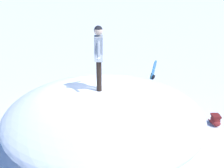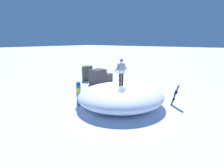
% 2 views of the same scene
% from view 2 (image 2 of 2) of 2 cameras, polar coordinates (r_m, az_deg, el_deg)
% --- Properties ---
extents(ground, '(240.00, 240.00, 0.00)m').
position_cam_2_polar(ground, '(11.75, 2.57, -7.85)').
color(ground, white).
extents(snow_mound, '(7.50, 7.62, 1.44)m').
position_cam_2_polar(snow_mound, '(11.96, 2.86, -3.79)').
color(snow_mound, white).
rests_on(snow_mound, ground).
extents(snowboarder_standing, '(0.40, 1.03, 1.77)m').
position_cam_2_polar(snowboarder_standing, '(11.39, 3.04, 4.60)').
color(snowboarder_standing, black).
rests_on(snowboarder_standing, snow_mound).
extents(snowboard_primary_upright, '(0.41, 0.41, 1.66)m').
position_cam_2_polar(snowboard_primary_upright, '(12.17, -10.80, -3.01)').
color(snowboard_primary_upright, '#2672BF').
rests_on(snowboard_primary_upright, ground).
extents(snowboard_secondary_upright, '(0.47, 0.33, 1.54)m').
position_cam_2_polar(snowboard_secondary_upright, '(12.62, 19.85, -3.34)').
color(snowboard_secondary_upright, black).
rests_on(snowboard_secondary_upright, ground).
extents(backpack_near, '(0.41, 0.61, 0.35)m').
position_cam_2_polar(backpack_near, '(14.64, -7.48, -2.77)').
color(backpack_near, maroon).
rests_on(backpack_near, ground).
extents(backpack_far, '(0.55, 0.53, 0.40)m').
position_cam_2_polar(backpack_far, '(15.91, 6.44, -1.28)').
color(backpack_far, black).
rests_on(backpack_far, ground).
extents(rock_outcrop, '(3.47, 2.53, 1.60)m').
position_cam_2_polar(rock_outcrop, '(18.67, -4.92, 2.56)').
color(rock_outcrop, '#4B4F3F').
rests_on(rock_outcrop, ground).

